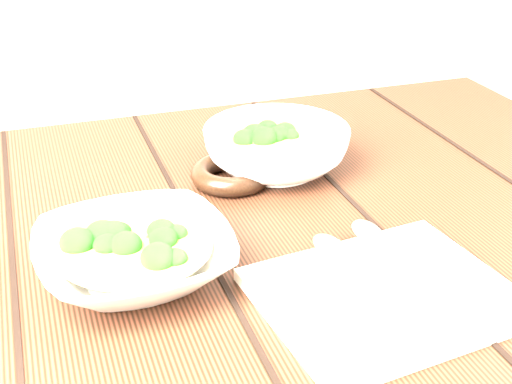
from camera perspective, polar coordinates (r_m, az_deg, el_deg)
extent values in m
cube|color=#33170E|center=(0.82, -3.27, -4.43)|extent=(1.20, 0.80, 0.04)
cube|color=#33170E|center=(1.48, 13.89, -6.72)|extent=(0.07, 0.07, 0.71)
imported|color=silver|center=(0.73, -9.65, -5.14)|extent=(0.21, 0.21, 0.05)
cylinder|color=olive|center=(0.72, -9.74, -4.18)|extent=(0.16, 0.16, 0.00)
ellipsoid|color=#256717|center=(0.73, -8.39, -3.36)|extent=(0.03, 0.03, 0.02)
ellipsoid|color=#256717|center=(0.75, -8.80, -2.57)|extent=(0.03, 0.03, 0.02)
ellipsoid|color=#256717|center=(0.76, -10.80, -2.21)|extent=(0.03, 0.03, 0.02)
ellipsoid|color=#256717|center=(0.73, -11.32, -3.41)|extent=(0.03, 0.03, 0.02)
ellipsoid|color=#256717|center=(0.72, -12.68, -4.19)|extent=(0.03, 0.03, 0.02)
ellipsoid|color=#256717|center=(0.69, -12.58, -5.53)|extent=(0.03, 0.03, 0.02)
ellipsoid|color=#256717|center=(0.70, -9.87, -4.96)|extent=(0.03, 0.03, 0.02)
ellipsoid|color=#256717|center=(0.69, -7.72, -5.03)|extent=(0.03, 0.03, 0.02)
ellipsoid|color=#256717|center=(0.71, -5.53, -4.00)|extent=(0.03, 0.03, 0.02)
imported|color=silver|center=(0.95, 1.65, 3.43)|extent=(0.24, 0.24, 0.06)
cylinder|color=olive|center=(0.94, 1.67, 4.56)|extent=(0.15, 0.15, 0.00)
ellipsoid|color=#256717|center=(0.95, 2.60, 5.15)|extent=(0.03, 0.03, 0.03)
ellipsoid|color=#256717|center=(0.97, 1.42, 5.60)|extent=(0.03, 0.03, 0.03)
ellipsoid|color=#256717|center=(0.95, -0.84, 5.30)|extent=(0.03, 0.03, 0.03)
ellipsoid|color=#256717|center=(0.92, 0.53, 4.58)|extent=(0.03, 0.03, 0.03)
ellipsoid|color=#256717|center=(0.90, 1.97, 4.04)|extent=(0.03, 0.03, 0.03)
ellipsoid|color=#256717|center=(0.92, 4.49, 4.42)|extent=(0.03, 0.03, 0.03)
torus|color=black|center=(0.92, -1.99, 1.46)|extent=(0.13, 0.13, 0.03)
cube|color=beige|center=(0.71, 10.31, -8.13)|extent=(0.26, 0.22, 0.01)
cylinder|color=#ABA797|center=(0.69, 9.47, -7.92)|extent=(0.02, 0.15, 0.01)
ellipsoid|color=#ABA797|center=(0.76, 5.97, -4.36)|extent=(0.03, 0.06, 0.01)
cylinder|color=#ABA797|center=(0.72, 11.76, -6.62)|extent=(0.02, 0.15, 0.01)
ellipsoid|color=#ABA797|center=(0.79, 8.93, -3.17)|extent=(0.03, 0.06, 0.01)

